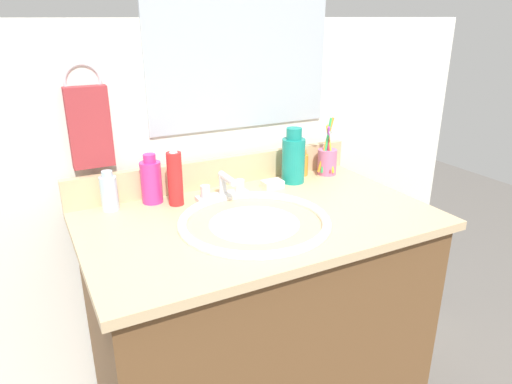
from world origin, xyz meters
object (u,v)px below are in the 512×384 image
bottle_gel_clear (109,192)px  bottle_soap_pink (151,181)px  faucet (224,190)px  hand_towel (90,127)px  bottle_mouthwash_teal (293,158)px  cup_pink (327,159)px  bottle_spray_red (175,177)px  bottle_oil_amber (302,164)px  soap_bar (272,184)px

bottle_gel_clear → bottle_soap_pink: (0.12, 0.00, 0.01)m
faucet → bottle_gel_clear: bearing=167.3°
hand_towel → bottle_mouthwash_teal: bearing=-9.7°
cup_pink → bottle_gel_clear: bearing=178.3°
hand_towel → bottle_spray_red: size_ratio=1.22×
faucet → cup_pink: cup_pink is taller
bottle_spray_red → bottle_mouthwash_teal: bearing=1.7°
bottle_oil_amber → hand_towel: bearing=175.1°
bottle_gel_clear → bottle_soap_pink: size_ratio=0.79×
bottle_spray_red → bottle_mouthwash_teal: 0.40m
faucet → cup_pink: size_ratio=0.83×
bottle_gel_clear → cup_pink: cup_pink is taller
bottle_gel_clear → cup_pink: (0.71, -0.02, 0.00)m
bottle_gel_clear → bottle_mouthwash_teal: bottle_mouthwash_teal is taller
bottle_soap_pink → hand_towel: bearing=155.3°
bottle_spray_red → bottle_oil_amber: bearing=7.1°
bottle_mouthwash_teal → hand_towel: bearing=170.3°
hand_towel → bottle_gel_clear: (0.02, -0.07, -0.17)m
bottle_soap_pink → bottle_gel_clear: bearing=-179.4°
bottle_oil_amber → cup_pink: 0.09m
bottle_mouthwash_teal → bottle_soap_pink: bottle_mouthwash_teal is taller
bottle_spray_red → cup_pink: bearing=2.9°
hand_towel → bottle_soap_pink: bearing=-24.7°
faucet → bottle_spray_red: 0.15m
hand_towel → cup_pink: size_ratio=1.15×
soap_bar → bottle_spray_red: bearing=178.5°
faucet → bottle_oil_amber: 0.33m
bottle_oil_amber → bottle_gel_clear: 0.63m
cup_pink → faucet: bearing=-173.0°
bottle_gel_clear → soap_bar: 0.49m
faucet → bottle_soap_pink: bottle_soap_pink is taller
bottle_spray_red → faucet: bearing=-9.2°
bottle_oil_amber → bottle_soap_pink: bearing=-179.2°
bottle_mouthwash_teal → cup_pink: bearing=6.0°
bottle_soap_pink → bottle_mouthwash_teal: bearing=-4.7°
bottle_oil_amber → cup_pink: (0.08, -0.03, 0.01)m
soap_bar → bottle_gel_clear: bearing=173.4°
bottle_oil_amber → bottle_soap_pink: 0.51m
bottle_mouthwash_teal → faucet: bearing=-172.5°
hand_towel → bottle_soap_pink: 0.22m
hand_towel → bottle_gel_clear: hand_towel is taller
faucet → bottle_spray_red: bearing=170.8°
bottle_gel_clear → bottle_mouthwash_teal: 0.57m
hand_towel → soap_bar: (0.50, -0.12, -0.21)m
faucet → bottle_mouthwash_teal: size_ratio=0.90×
bottle_oil_amber → soap_bar: (-0.15, -0.06, -0.03)m
hand_towel → bottle_oil_amber: 0.68m
bottle_oil_amber → bottle_gel_clear: (-0.63, -0.01, 0.01)m
faucet → bottle_oil_amber: (0.32, 0.08, 0.01)m
bottle_mouthwash_teal → cup_pink: (0.14, 0.02, -0.03)m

